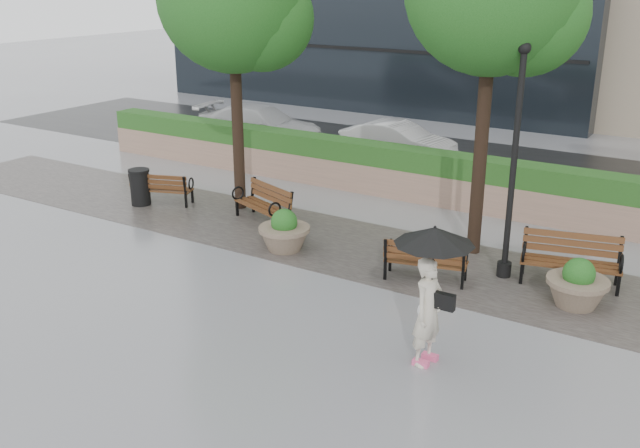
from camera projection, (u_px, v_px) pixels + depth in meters
The scene contains 16 objects.
ground at pixel (313, 308), 12.83m from camera, with size 100.00×100.00×0.00m, color gray.
cobble_strip at pixel (388, 255), 15.22m from camera, with size 28.00×3.20×0.01m, color #383330.
hedge_wall at pixel (460, 181), 18.20m from camera, with size 24.00×0.80×1.35m.
asphalt_street at pixel (508, 172), 21.61m from camera, with size 40.00×7.00×0.00m, color black.
bench_0 at pixel (162, 195), 18.53m from camera, with size 1.66×1.11×0.84m.
bench_1 at pixel (263, 212), 17.13m from camera, with size 1.80×1.21×0.91m.
bench_2 at pixel (425, 268), 13.90m from camera, with size 1.68×0.99×0.85m.
bench_3 at pixel (569, 271), 13.70m from camera, with size 1.95×1.14×0.99m.
planter_left at pixel (284, 234), 15.39m from camera, with size 1.11×1.11×0.93m.
planter_right at pixel (577, 288), 12.78m from camera, with size 1.11×1.11×0.93m.
trash_bin at pixel (140, 188), 18.38m from camera, with size 0.54×0.54×0.90m, color black.
lamppost at pixel (512, 178), 13.49m from camera, with size 0.28×0.28×4.56m.
tree_0 at pixel (240, 3), 16.62m from camera, with size 3.61×3.54×6.94m.
car_left at pixel (261, 125), 24.82m from camera, with size 1.89×4.64×1.35m, color silver.
car_right at pixel (398, 142), 22.67m from camera, with size 1.31×3.75×1.24m, color silver.
pedestrian at pixel (431, 282), 10.62m from camera, with size 1.20×1.20×2.20m.
Camera 1 is at (6.26, -9.75, 5.71)m, focal length 40.00 mm.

